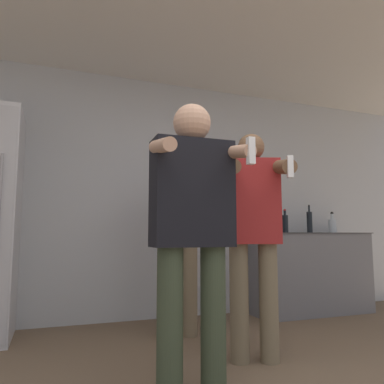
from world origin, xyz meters
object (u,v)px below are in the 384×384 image
bottle_red_label (310,222)px  person_spectator_back (178,222)px  person_woman_foreground (192,224)px  bottle_dark_rum (285,223)px  bottle_amber_bourbon (332,225)px  person_man_side (253,226)px

bottle_red_label → person_spectator_back: bearing=-165.8°
person_woman_foreground → person_spectator_back: 1.23m
person_woman_foreground → bottle_dark_rum: bearing=43.4°
person_spectator_back → bottle_amber_bourbon: bearing=12.1°
bottle_dark_rum → person_woman_foreground: 2.38m
bottle_dark_rum → bottle_amber_bourbon: bottle_dark_rum is taller
person_woman_foreground → person_spectator_back: person_spectator_back is taller
bottle_amber_bourbon → person_man_side: bearing=-144.9°
bottle_dark_rum → bottle_amber_bourbon: 0.66m
bottle_amber_bourbon → person_man_side: (-1.79, -1.26, -0.06)m
bottle_dark_rum → person_spectator_back: (-1.42, -0.44, -0.03)m
bottle_amber_bourbon → person_spectator_back: bearing=-167.9°
bottle_dark_rum → person_man_side: bearing=-131.9°
bottle_red_label → person_woman_foreground: bearing=-141.6°
bottle_red_label → person_man_side: 1.93m
person_man_side → person_spectator_back: size_ratio=0.96×
person_spectator_back → bottle_red_label: bearing=14.2°
bottle_red_label → person_man_side: (-1.46, -1.26, -0.09)m
bottle_amber_bourbon → person_spectator_back: 2.13m
bottle_amber_bourbon → bottle_red_label: size_ratio=0.77×
bottle_dark_rum → bottle_red_label: bottle_red_label is taller
bottle_red_label → person_woman_foreground: size_ratio=0.20×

